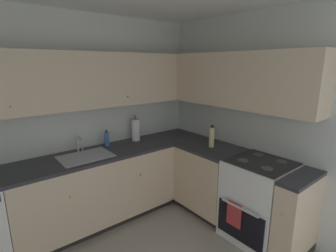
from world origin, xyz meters
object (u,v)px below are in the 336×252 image
(soap_bottle, at_px, (107,139))
(oven_range, at_px, (259,200))
(paper_towel_roll, at_px, (136,130))
(oil_bottle, at_px, (212,137))

(soap_bottle, bearing_deg, oven_range, -56.50)
(soap_bottle, height_order, paper_towel_roll, paper_towel_roll)
(oven_range, distance_m, oil_bottle, 0.89)
(oven_range, xyz_separation_m, soap_bottle, (-1.02, 1.54, 0.52))
(oven_range, bearing_deg, soap_bottle, 123.50)
(paper_towel_roll, distance_m, oil_bottle, 1.02)
(oven_range, distance_m, paper_towel_roll, 1.74)
(oil_bottle, bearing_deg, paper_towel_roll, 125.25)
(oven_range, height_order, paper_towel_roll, paper_towel_roll)
(soap_bottle, distance_m, oil_bottle, 1.32)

